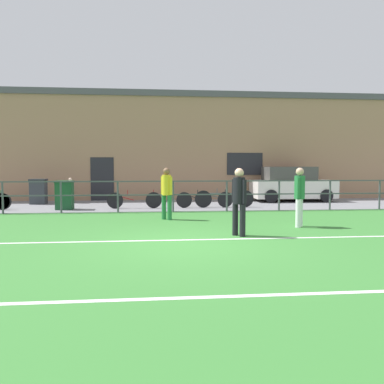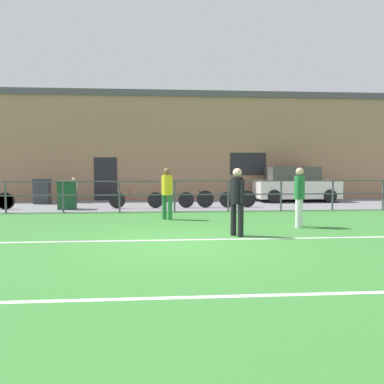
{
  "view_description": "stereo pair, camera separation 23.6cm",
  "coord_description": "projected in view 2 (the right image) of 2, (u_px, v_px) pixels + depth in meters",
  "views": [
    {
      "loc": [
        -0.77,
        -8.5,
        1.68
      ],
      "look_at": [
        0.43,
        3.32,
        0.9
      ],
      "focal_mm": 37.15,
      "sensor_mm": 36.0,
      "label": 1
    },
    {
      "loc": [
        -0.53,
        -8.52,
        1.68
      ],
      "look_at": [
        0.43,
        3.32,
        0.9
      ],
      "focal_mm": 37.15,
      "sensor_mm": 36.0,
      "label": 2
    }
  ],
  "objects": [
    {
      "name": "field_line_touchline",
      "position": [
        184.0,
        240.0,
        9.04
      ],
      "size": [
        36.0,
        0.11,
        0.0
      ],
      "primitive_type": "cube",
      "color": "white",
      "rests_on": "ground"
    },
    {
      "name": "ground",
      "position": [
        185.0,
        244.0,
        8.63
      ],
      "size": [
        60.0,
        44.0,
        0.04
      ],
      "primitive_type": "cube",
      "color": "#387A33"
    },
    {
      "name": "player_goalkeeper",
      "position": [
        237.0,
        198.0,
        9.48
      ],
      "size": [
        0.29,
        0.39,
        1.63
      ],
      "rotation": [
        0.0,
        0.0,
        2.15
      ],
      "color": "black",
      "rests_on": "ground"
    },
    {
      "name": "parked_car_red",
      "position": [
        295.0,
        185.0,
        18.7
      ],
      "size": [
        3.81,
        1.82,
        1.63
      ],
      "color": "silver",
      "rests_on": "pavement_strip"
    },
    {
      "name": "spectator_child",
      "position": [
        74.0,
        189.0,
        17.88
      ],
      "size": [
        0.3,
        0.2,
        1.14
      ],
      "rotation": [
        0.0,
        0.0,
        3.47
      ],
      "color": "#232D4C",
      "rests_on": "pavement_strip"
    },
    {
      "name": "clubhouse_facade",
      "position": [
        170.0,
        147.0,
        20.59
      ],
      "size": [
        28.0,
        2.56,
        5.37
      ],
      "color": "#A37A5B",
      "rests_on": "ground"
    },
    {
      "name": "field_line_hash",
      "position": [
        202.0,
        297.0,
        5.1
      ],
      "size": [
        36.0,
        0.11,
        0.0
      ],
      "primitive_type": "cube",
      "color": "white",
      "rests_on": "ground"
    },
    {
      "name": "player_striker",
      "position": [
        167.0,
        190.0,
        12.44
      ],
      "size": [
        0.35,
        0.34,
        1.63
      ],
      "rotation": [
        0.0,
        0.0,
        5.51
      ],
      "color": "#237038",
      "rests_on": "ground"
    },
    {
      "name": "trash_bin_1",
      "position": [
        42.0,
        191.0,
        17.51
      ],
      "size": [
        0.69,
        0.58,
        1.1
      ],
      "color": "#33383D",
      "rests_on": "pavement_strip"
    },
    {
      "name": "bicycle_parked_0",
      "position": [
        136.0,
        200.0,
        15.65
      ],
      "size": [
        2.14,
        0.04,
        0.73
      ],
      "color": "black",
      "rests_on": "pavement_strip"
    },
    {
      "name": "trash_bin_0",
      "position": [
        67.0,
        195.0,
        15.29
      ],
      "size": [
        0.66,
        0.56,
        1.1
      ],
      "color": "#194C28",
      "rests_on": "pavement_strip"
    },
    {
      "name": "player_winger",
      "position": [
        299.0,
        193.0,
        10.88
      ],
      "size": [
        0.29,
        0.39,
        1.64
      ],
      "rotation": [
        0.0,
        0.0,
        0.99
      ],
      "color": "white",
      "rests_on": "ground"
    },
    {
      "name": "pavement_strip",
      "position": [
        172.0,
        205.0,
        17.08
      ],
      "size": [
        48.0,
        5.0,
        0.02
      ],
      "primitive_type": "cube",
      "color": "slate",
      "rests_on": "ground"
    },
    {
      "name": "bicycle_parked_4",
      "position": [
        207.0,
        199.0,
        15.87
      ],
      "size": [
        2.29,
        0.04,
        0.73
      ],
      "color": "black",
      "rests_on": "pavement_strip"
    },
    {
      "name": "perimeter_fence",
      "position": [
        174.0,
        192.0,
        14.55
      ],
      "size": [
        36.07,
        0.07,
        1.15
      ],
      "color": "#474C51",
      "rests_on": "ground"
    },
    {
      "name": "bicycle_parked_1",
      "position": [
        226.0,
        199.0,
        15.94
      ],
      "size": [
        2.4,
        0.04,
        0.77
      ],
      "color": "black",
      "rests_on": "pavement_strip"
    }
  ]
}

